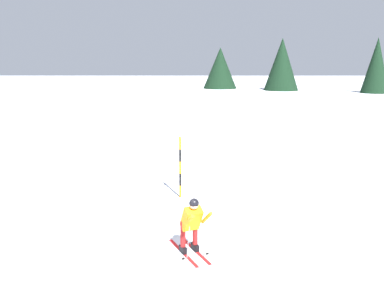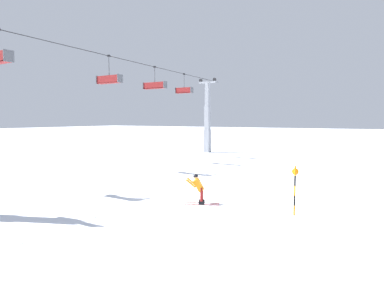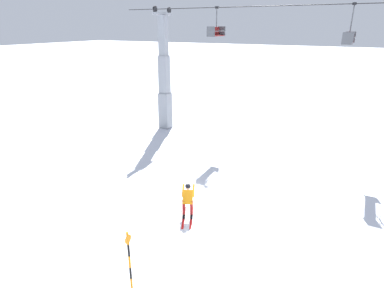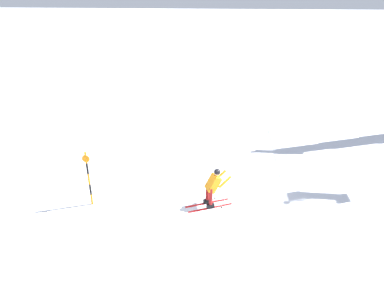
{
  "view_description": "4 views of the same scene",
  "coord_description": "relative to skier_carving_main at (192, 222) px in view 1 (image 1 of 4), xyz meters",
  "views": [
    {
      "loc": [
        -1.1,
        9.0,
        4.69
      ],
      "look_at": [
        -1.06,
        -0.13,
        2.89
      ],
      "focal_mm": 39.4,
      "sensor_mm": 36.0,
      "label": 1
    },
    {
      "loc": [
        -14.23,
        -7.83,
        4.13
      ],
      "look_at": [
        -0.15,
        0.19,
        2.83
      ],
      "focal_mm": 29.31,
      "sensor_mm": 36.0,
      "label": 2
    },
    {
      "loc": [
        4.68,
        -11.07,
        7.79
      ],
      "look_at": [
        -1.26,
        0.11,
        3.04
      ],
      "focal_mm": 29.63,
      "sensor_mm": 36.0,
      "label": 3
    },
    {
      "loc": [
        9.53,
        -0.33,
        7.32
      ],
      "look_at": [
        -0.39,
        -1.38,
        2.74
      ],
      "focal_mm": 31.97,
      "sensor_mm": 36.0,
      "label": 4
    }
  ],
  "objects": [
    {
      "name": "trail_marker_pole",
      "position": [
        0.42,
        -4.45,
        0.31
      ],
      "size": [
        0.07,
        0.28,
        2.15
      ],
      "color": "orange",
      "rests_on": "ground_plane"
    },
    {
      "name": "tree_line_ridge",
      "position": [
        -19.88,
        -57.37,
        3.13
      ],
      "size": [
        42.19,
        21.98,
        8.42
      ],
      "color": "black",
      "rests_on": "ground_plane"
    },
    {
      "name": "skier_carving_main",
      "position": [
        0.0,
        0.0,
        0.0
      ],
      "size": [
        1.19,
        1.72,
        1.61
      ],
      "color": "red",
      "rests_on": "ground_plane"
    },
    {
      "name": "ground_plane",
      "position": [
        1.05,
        0.68,
        -0.85
      ],
      "size": [
        260.0,
        260.0,
        0.0
      ],
      "primitive_type": "plane",
      "color": "white"
    }
  ]
}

